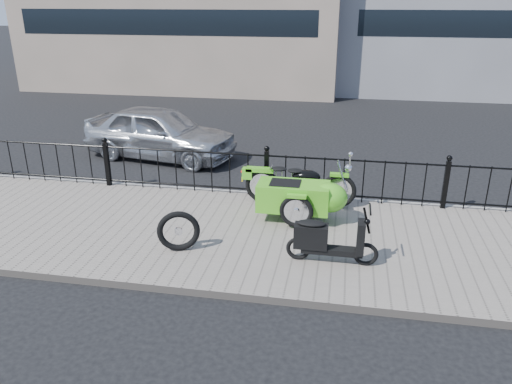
% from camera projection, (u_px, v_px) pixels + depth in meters
% --- Properties ---
extents(ground, '(120.00, 120.00, 0.00)m').
position_uv_depth(ground, '(255.00, 227.00, 9.23)').
color(ground, black).
rests_on(ground, ground).
extents(sidewalk, '(30.00, 3.80, 0.12)m').
position_uv_depth(sidewalk, '(250.00, 236.00, 8.75)').
color(sidewalk, gray).
rests_on(sidewalk, ground).
extents(curb, '(30.00, 0.10, 0.12)m').
position_uv_depth(curb, '(268.00, 196.00, 10.53)').
color(curb, gray).
rests_on(curb, ground).
extents(iron_fence, '(14.11, 0.11, 1.08)m').
position_uv_depth(iron_fence, '(267.00, 174.00, 10.21)').
color(iron_fence, black).
rests_on(iron_fence, sidewalk).
extents(motorcycle_sidecar, '(2.28, 1.48, 0.98)m').
position_uv_depth(motorcycle_sidecar, '(304.00, 194.00, 9.18)').
color(motorcycle_sidecar, black).
rests_on(motorcycle_sidecar, sidewalk).
extents(scooter, '(1.42, 0.41, 0.96)m').
position_uv_depth(scooter, '(326.00, 240.00, 7.67)').
color(scooter, black).
rests_on(scooter, sidewalk).
extents(spare_tire, '(0.69, 0.32, 0.69)m').
position_uv_depth(spare_tire, '(179.00, 231.00, 8.02)').
color(spare_tire, black).
rests_on(spare_tire, sidewalk).
extents(sedan_car, '(4.23, 2.32, 1.36)m').
position_uv_depth(sedan_car, '(160.00, 133.00, 12.96)').
color(sedan_car, silver).
rests_on(sedan_car, ground).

